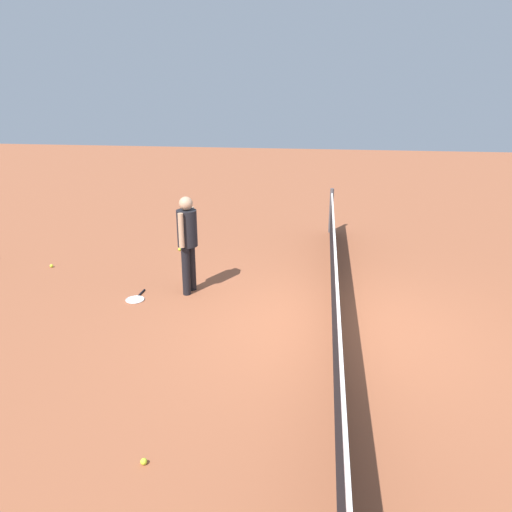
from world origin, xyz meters
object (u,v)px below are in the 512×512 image
object	(u,v)px
player_near_side	(187,237)
tennis_ball_midcourt	(144,462)
tennis_ball_by_net	(51,266)
tennis_racket_near_player	(136,299)
tennis_ball_near_player	(180,249)

from	to	relation	value
player_near_side	tennis_ball_midcourt	bearing A→B (deg)	8.25
tennis_ball_midcourt	tennis_ball_by_net	bearing A→B (deg)	-144.13
tennis_racket_near_player	tennis_ball_near_player	xyz separation A→B (m)	(-2.59, 0.05, 0.02)
tennis_racket_near_player	tennis_ball_by_net	bearing A→B (deg)	-120.25
tennis_racket_near_player	tennis_ball_midcourt	size ratio (longest dim) A/B	8.93
tennis_racket_near_player	player_near_side	bearing A→B (deg)	118.41
player_near_side	tennis_racket_near_player	size ratio (longest dim) A/B	2.88
tennis_racket_near_player	tennis_ball_midcourt	world-z (taller)	tennis_ball_midcourt
tennis_racket_near_player	tennis_ball_near_player	distance (m)	2.59
tennis_racket_near_player	tennis_ball_by_net	xyz separation A→B (m)	(-1.28, -2.19, 0.02)
tennis_ball_by_net	tennis_ball_midcourt	bearing A→B (deg)	35.87
tennis_ball_by_net	player_near_side	bearing A→B (deg)	74.63
tennis_ball_by_net	tennis_ball_near_player	bearing A→B (deg)	120.34
tennis_racket_near_player	tennis_ball_near_player	bearing A→B (deg)	178.83
player_near_side	tennis_ball_midcourt	world-z (taller)	player_near_side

